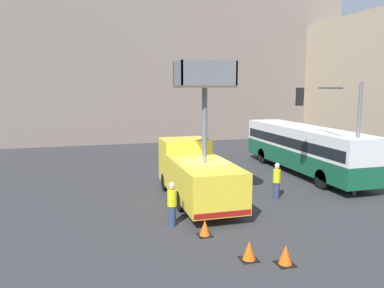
{
  "coord_description": "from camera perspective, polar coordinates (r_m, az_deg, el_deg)",
  "views": [
    {
      "loc": [
        -5.44,
        -16.57,
        5.61
      ],
      "look_at": [
        -0.41,
        1.42,
        2.74
      ],
      "focal_mm": 35.0,
      "sensor_mm": 36.0,
      "label": 1
    }
  ],
  "objects": [
    {
      "name": "utility_truck",
      "position": [
        18.37,
        0.67,
        -4.11
      ],
      "size": [
        2.49,
        7.18,
        6.71
      ],
      "color": "yellow",
      "rests_on": "ground_plane"
    },
    {
      "name": "road_worker_directing",
      "position": [
        19.38,
        12.78,
        -5.5
      ],
      "size": [
        0.38,
        0.38,
        1.84
      ],
      "rotation": [
        0.0,
        0.0,
        3.1
      ],
      "color": "navy",
      "rests_on": "ground_plane"
    },
    {
      "name": "ground_plane",
      "position": [
        18.32,
        2.46,
        -9.11
      ],
      "size": [
        120.0,
        120.0,
        0.0
      ],
      "primitive_type": "plane",
      "color": "#333335"
    },
    {
      "name": "traffic_light_pole",
      "position": [
        20.41,
        21.21,
        3.51
      ],
      "size": [
        3.28,
        3.03,
        5.86
      ],
      "color": "slate",
      "rests_on": "ground_plane"
    },
    {
      "name": "road_worker_near_truck",
      "position": [
        15.34,
        -3.07,
        -9.11
      ],
      "size": [
        0.38,
        0.38,
        1.83
      ],
      "rotation": [
        0.0,
        0.0,
        5.24
      ],
      "color": "navy",
      "rests_on": "ground_plane"
    },
    {
      "name": "traffic_cone_far_side",
      "position": [
        12.75,
        14.05,
        -16.15
      ],
      "size": [
        0.57,
        0.57,
        0.65
      ],
      "color": "black",
      "rests_on": "ground_plane"
    },
    {
      "name": "traffic_cone_mid_road",
      "position": [
        12.82,
        8.69,
        -15.82
      ],
      "size": [
        0.57,
        0.57,
        0.65
      ],
      "color": "black",
      "rests_on": "ground_plane"
    },
    {
      "name": "traffic_cone_near_truck",
      "position": [
        14.55,
        1.97,
        -12.73
      ],
      "size": [
        0.54,
        0.54,
        0.62
      ],
      "color": "black",
      "rests_on": "ground_plane"
    },
    {
      "name": "building_backdrop_far",
      "position": [
        42.44,
        -8.42,
        13.14
      ],
      "size": [
        44.0,
        10.0,
        17.89
      ],
      "color": "gray",
      "rests_on": "ground_plane"
    },
    {
      "name": "city_bus",
      "position": [
        25.32,
        16.72,
        -0.29
      ],
      "size": [
        2.51,
        11.84,
        3.03
      ],
      "rotation": [
        0.0,
        0.0,
        1.86
      ],
      "color": "#145638",
      "rests_on": "ground_plane"
    }
  ]
}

